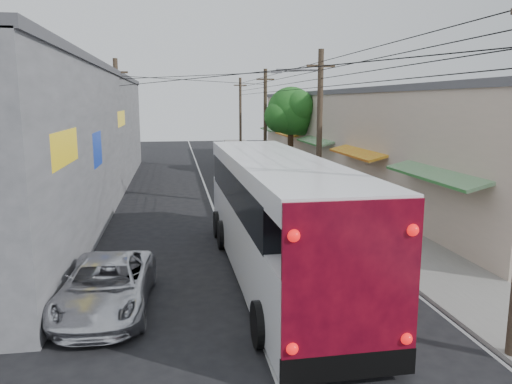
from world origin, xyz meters
The scene contains 13 objects.
ground centered at (0.00, 0.00, 0.00)m, with size 120.00×120.00×0.00m, color black.
sidewalk centered at (6.50, 20.00, 0.06)m, with size 3.00×80.00×0.12m, color slate.
building_right centered at (10.99, 22.00, 3.15)m, with size 7.09×40.00×6.25m.
building_left centered at (-8.50, 18.00, 3.65)m, with size 7.20×36.00×7.25m.
utility_poles centered at (3.13, 20.33, 4.13)m, with size 11.80×45.28×8.00m.
street_tree centered at (6.87, 26.02, 4.67)m, with size 4.40×4.00×6.60m.
coach_bus centered at (1.20, 4.11, 1.97)m, with size 3.20×13.26×3.81m.
jeepney centered at (-3.80, 2.06, 0.69)m, with size 2.28×4.95×1.38m, color silver.
parked_suv centered at (3.80, 15.26, 0.79)m, with size 2.22×5.45×1.58m, color #99989F.
parked_car_mid centered at (4.04, 25.18, 0.82)m, with size 1.93×4.80×1.63m, color #27272C.
parked_car_far centered at (4.60, 32.99, 0.79)m, with size 1.68×4.82×1.59m, color black.
pedestrian_near centered at (7.60, 12.99, 0.90)m, with size 0.57×0.37×1.57m, color pink.
pedestrian_far centered at (7.49, 12.06, 0.96)m, with size 0.81×0.63×1.67m, color #96B7DB.
Camera 1 is at (-1.89, -10.99, 5.51)m, focal length 35.00 mm.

